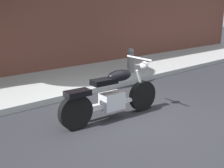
{
  "coord_description": "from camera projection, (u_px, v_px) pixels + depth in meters",
  "views": [
    {
      "loc": [
        -3.42,
        -3.43,
        2.02
      ],
      "look_at": [
        -0.26,
        0.24,
        0.69
      ],
      "focal_mm": 43.36,
      "sensor_mm": 36.0,
      "label": 1
    }
  ],
  "objects": [
    {
      "name": "fire_hydrant",
      "position": [
        131.0,
        63.0,
        8.35
      ],
      "size": [
        0.2,
        0.2,
        0.91
      ],
      "color": "slate",
      "rests_on": "ground"
    },
    {
      "name": "sidewalk",
      "position": [
        52.0,
        84.0,
        7.43
      ],
      "size": [
        23.5,
        2.67,
        0.14
      ],
      "primitive_type": "cube",
      "color": "#A3A3A3",
      "rests_on": "ground"
    },
    {
      "name": "motorcycle",
      "position": [
        112.0,
        96.0,
        5.09
      ],
      "size": [
        2.2,
        0.7,
        1.13
      ],
      "color": "black",
      "rests_on": "ground"
    },
    {
      "name": "ground_plane",
      "position": [
        130.0,
        119.0,
        5.2
      ],
      "size": [
        60.0,
        60.0,
        0.0
      ],
      "primitive_type": "plane",
      "color": "#28282D"
    }
  ]
}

